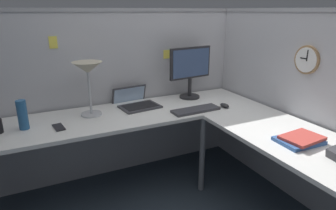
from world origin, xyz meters
TOP-DOWN VIEW (x-y plane):
  - ground_plane at (0.00, 0.00)m, footprint 6.80×6.80m
  - cubicle_wall_back at (-0.36, 0.87)m, footprint 2.57×0.12m
  - cubicle_wall_right at (0.87, -0.27)m, footprint 0.12×2.37m
  - desk at (-0.15, -0.05)m, footprint 2.35×2.15m
  - monitor at (0.30, 0.64)m, footprint 0.46×0.20m
  - laptop at (-0.27, 0.66)m, footprint 0.38×0.42m
  - keyboard at (0.14, 0.26)m, footprint 0.44×0.16m
  - computer_mouse at (0.43, 0.24)m, footprint 0.06×0.10m
  - desk_lamp_dome at (-0.69, 0.56)m, footprint 0.24×0.24m
  - cell_phone at (-0.97, 0.38)m, footprint 0.09×0.15m
  - thermos_flask at (-1.20, 0.47)m, footprint 0.07×0.07m
  - book_stack at (0.44, -0.58)m, footprint 0.30×0.23m
  - wall_clock at (0.82, -0.24)m, footprint 0.04×0.22m
  - pinned_note_leftmost at (0.15, 0.82)m, footprint 0.10×0.00m
  - pinned_note_middle at (-0.90, 0.82)m, footprint 0.07×0.00m

SIDE VIEW (x-z plane):
  - ground_plane at x=0.00m, z-range 0.00..0.00m
  - desk at x=-0.15m, z-range 0.27..1.00m
  - cell_phone at x=-0.97m, z-range 0.73..0.74m
  - keyboard at x=0.14m, z-range 0.73..0.75m
  - computer_mouse at x=0.43m, z-range 0.73..0.76m
  - book_stack at x=0.44m, z-range 0.73..0.77m
  - laptop at x=-0.27m, z-range 0.65..0.86m
  - cubicle_wall_back at x=-0.36m, z-range 0.00..1.58m
  - cubicle_wall_right at x=0.87m, z-range 0.00..1.58m
  - thermos_flask at x=-1.20m, z-range 0.73..0.95m
  - monitor at x=0.30m, z-range 0.77..1.27m
  - desk_lamp_dome at x=-0.69m, z-range 0.87..1.32m
  - pinned_note_leftmost at x=0.15m, z-range 1.11..1.19m
  - wall_clock at x=0.82m, z-range 1.09..1.31m
  - pinned_note_middle at x=-0.90m, z-range 1.26..1.36m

